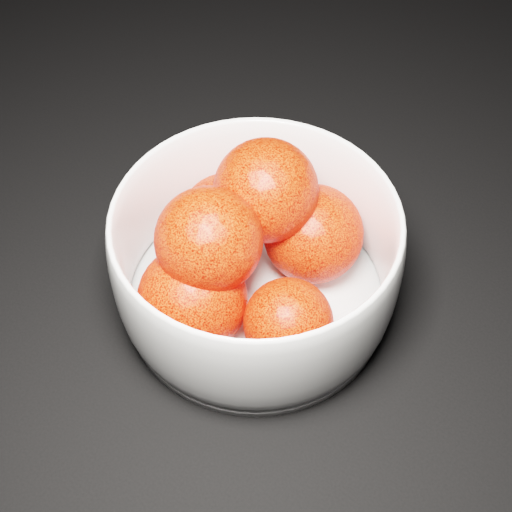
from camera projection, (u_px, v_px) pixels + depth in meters
The scene contains 3 objects.
ground at pixel (52, 237), 0.65m from camera, with size 3.00×3.00×0.00m, color black.
bowl at pixel (256, 260), 0.56m from camera, with size 0.23×0.23×0.11m.
orange_pile at pixel (247, 246), 0.56m from camera, with size 0.17×0.19×0.13m.
Camera 1 is at (0.40, -0.22, 0.50)m, focal length 50.00 mm.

